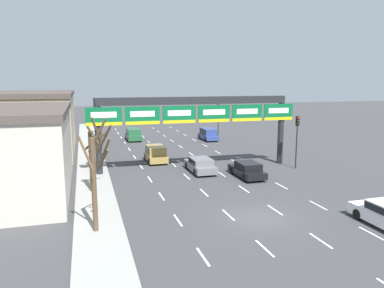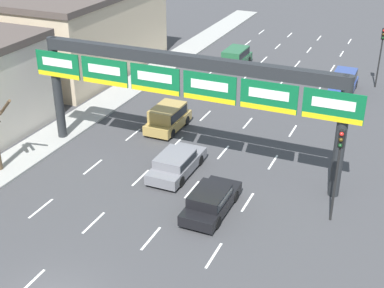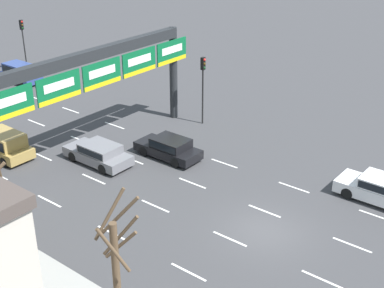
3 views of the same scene
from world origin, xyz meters
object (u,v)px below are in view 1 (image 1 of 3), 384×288
tree_bare_second (93,155)px  suv_blue (208,134)px  sign_gantry (196,114)px  traffic_light_mid_block (297,132)px  car_grey (200,164)px  suv_green (133,134)px  suv_gold (156,153)px  car_black (247,169)px  traffic_light_near_gantry (218,114)px  tree_bare_closest (95,174)px

tree_bare_second → suv_blue: bearing=52.9°
sign_gantry → traffic_light_mid_block: 9.85m
car_grey → traffic_light_mid_block: 9.83m
suv_green → suv_blue: suv_blue is taller
suv_green → car_grey: size_ratio=0.94×
suv_gold → traffic_light_mid_block: 14.42m
sign_gantry → traffic_light_mid_block: bearing=-14.8°
traffic_light_mid_block → tree_bare_second: size_ratio=0.89×
car_black → traffic_light_mid_block: (5.93, 1.77, 2.87)m
car_black → car_grey: car_black is taller
suv_blue → suv_gold: (-9.96, -12.37, 0.01)m
traffic_light_near_gantry → tree_bare_closest: (-18.88, -31.92, -0.18)m
car_black → car_grey: 4.52m
tree_bare_closest → sign_gantry: bearing=53.5°
car_grey → suv_blue: suv_blue is taller
sign_gantry → tree_bare_second: 11.29m
car_grey → tree_bare_closest: (-9.78, -11.87, 2.64)m
suv_blue → traffic_light_mid_block: bearing=-82.4°
suv_gold → traffic_light_mid_block: size_ratio=0.78×
sign_gantry → suv_blue: 18.43m
suv_blue → traffic_light_mid_block: size_ratio=0.87×
car_grey → suv_gold: bearing=120.4°
sign_gantry → car_grey: sign_gantry is taller
suv_gold → tree_bare_second: size_ratio=0.70×
suv_blue → suv_gold: size_ratio=1.11×
traffic_light_near_gantry → traffic_light_mid_block: (0.21, -21.26, 0.06)m
suv_blue → traffic_light_near_gantry: size_ratio=0.88×
traffic_light_near_gantry → tree_bare_second: size_ratio=0.88×
car_black → car_grey: size_ratio=0.96×
suv_green → tree_bare_second: bearing=-104.1°
suv_green → traffic_light_near_gantry: traffic_light_near_gantry is taller
traffic_light_mid_block → tree_bare_closest: 21.87m
car_black → traffic_light_near_gantry: traffic_light_near_gantry is taller
traffic_light_mid_block → tree_bare_closest: bearing=-150.8°
suv_green → suv_blue: (10.33, -2.77, 0.00)m
tree_bare_closest → suv_green: bearing=79.2°
sign_gantry → suv_green: 20.12m
tree_bare_closest → car_grey: bearing=50.5°
sign_gantry → suv_gold: (-3.14, 4.18, -4.41)m
suv_blue → suv_gold: suv_gold is taller
car_black → tree_bare_closest: bearing=-146.0°
suv_blue → tree_bare_closest: bearing=-119.1°
suv_blue → suv_gold: 15.88m
sign_gantry → suv_blue: size_ratio=4.57×
car_black → suv_gold: 10.71m
car_black → suv_green: bearing=106.4°
suv_blue → tree_bare_second: (-16.51, -21.80, 1.95)m
sign_gantry → car_black: bearing=-51.0°
car_black → tree_bare_second: bearing=-175.7°
suv_gold → tree_bare_closest: bearing=-110.8°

